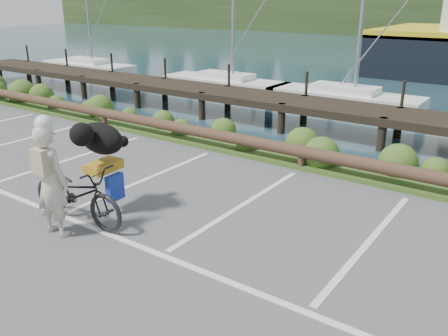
# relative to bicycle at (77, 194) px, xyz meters

# --- Properties ---
(ground) EXTENTS (72.00, 72.00, 0.00)m
(ground) POSITION_rel_bicycle_xyz_m (2.05, 0.38, -0.57)
(ground) COLOR #4C4C4E
(vegetation_strip) EXTENTS (34.00, 1.60, 0.10)m
(vegetation_strip) POSITION_rel_bicycle_xyz_m (2.05, 5.68, -0.52)
(vegetation_strip) COLOR #3D5B21
(vegetation_strip) RESTS_ON ground
(log_rail) EXTENTS (32.00, 0.30, 0.60)m
(log_rail) POSITION_rel_bicycle_xyz_m (2.05, 4.98, -0.57)
(log_rail) COLOR #443021
(log_rail) RESTS_ON ground
(bicycle) EXTENTS (2.22, 0.88, 1.15)m
(bicycle) POSITION_rel_bicycle_xyz_m (0.00, 0.00, 0.00)
(bicycle) COLOR black
(bicycle) RESTS_ON ground
(cyclist) EXTENTS (0.75, 0.51, 1.98)m
(cyclist) POSITION_rel_bicycle_xyz_m (0.03, -0.51, 0.42)
(cyclist) COLOR beige
(cyclist) RESTS_ON ground
(dog) EXTENTS (0.57, 1.07, 0.61)m
(dog) POSITION_rel_bicycle_xyz_m (-0.04, 0.70, 0.88)
(dog) COLOR black
(dog) RESTS_ON bicycle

